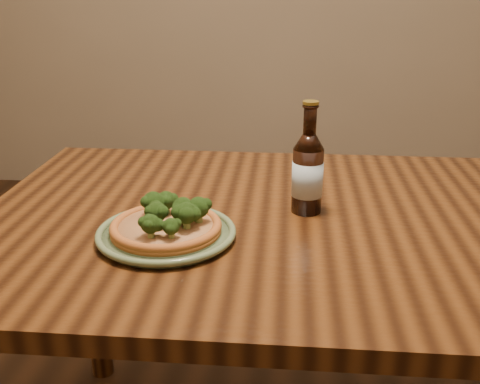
# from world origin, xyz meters

# --- Properties ---
(table) EXTENTS (1.60, 0.90, 0.75)m
(table) POSITION_xyz_m (0.00, 0.10, 0.66)
(table) COLOR #49270F
(table) RESTS_ON ground
(plate) EXTENTS (0.27, 0.27, 0.02)m
(plate) POSITION_xyz_m (-0.37, -0.03, 0.76)
(plate) COLOR #617550
(plate) RESTS_ON table
(pizza) EXTENTS (0.22, 0.22, 0.07)m
(pizza) POSITION_xyz_m (-0.37, -0.03, 0.78)
(pizza) COLOR #B06127
(pizza) RESTS_ON plate
(beer_bottle) EXTENTS (0.07, 0.07, 0.24)m
(beer_bottle) POSITION_xyz_m (-0.10, 0.13, 0.84)
(beer_bottle) COLOR black
(beer_bottle) RESTS_ON table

